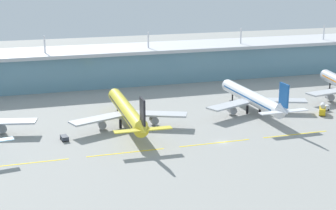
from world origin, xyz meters
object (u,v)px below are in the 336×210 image
(airliner_far_middle, at_px, (253,98))
(baggage_cart, at_px, (325,108))
(airliner_near_middle, at_px, (127,111))
(fuel_truck, at_px, (322,109))
(pushback_tug, at_px, (64,138))

(airliner_far_middle, height_order, baggage_cart, airliner_far_middle)
(airliner_far_middle, distance_m, baggage_cart, 34.14)
(airliner_near_middle, distance_m, baggage_cart, 91.47)
(airliner_near_middle, distance_m, fuel_truck, 87.07)
(airliner_near_middle, xyz_separation_m, airliner_far_middle, (58.41, 4.03, -0.00))
(fuel_truck, bearing_deg, pushback_tug, -179.29)
(airliner_far_middle, bearing_deg, pushback_tug, -170.68)
(fuel_truck, bearing_deg, airliner_far_middle, 155.95)
(airliner_near_middle, xyz_separation_m, baggage_cart, (91.24, -3.77, -5.19))
(airliner_far_middle, height_order, fuel_truck, airliner_far_middle)
(airliner_near_middle, xyz_separation_m, fuel_truck, (86.55, -8.52, -4.19))
(pushback_tug, bearing_deg, airliner_far_middle, 9.32)
(airliner_far_middle, bearing_deg, airliner_near_middle, -176.05)
(airliner_near_middle, relative_size, pushback_tug, 13.84)
(pushback_tug, height_order, baggage_cart, baggage_cart)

